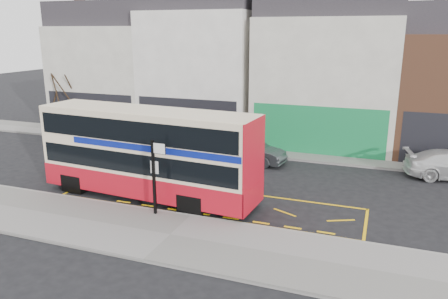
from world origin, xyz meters
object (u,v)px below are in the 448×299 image
at_px(bus_stop_post, 155,171).
at_px(street_tree_right, 376,101).
at_px(car_silver, 93,137).
at_px(car_grey, 250,151).
at_px(street_tree_left, 64,81).
at_px(double_decker_bus, 149,152).

height_order(bus_stop_post, street_tree_right, street_tree_right).
distance_m(car_silver, car_grey, 11.25).
xyz_separation_m(bus_stop_post, street_tree_left, (-14.27, 11.83, 1.92)).
relative_size(car_silver, car_grey, 0.86).
height_order(double_decker_bus, street_tree_left, street_tree_left).
height_order(bus_stop_post, car_silver, bus_stop_post).
height_order(car_grey, street_tree_right, street_tree_right).
bearing_deg(bus_stop_post, street_tree_left, 143.55).
bearing_deg(street_tree_left, street_tree_right, 2.31).
xyz_separation_m(bus_stop_post, street_tree_right, (8.20, 12.74, 1.46)).
distance_m(street_tree_left, street_tree_right, 22.49).
xyz_separation_m(car_silver, street_tree_right, (18.04, 3.75, 2.91)).
bearing_deg(street_tree_left, double_decker_bus, -37.62).
relative_size(double_decker_bus, car_silver, 2.94).
height_order(car_grey, street_tree_left, street_tree_left).
xyz_separation_m(car_grey, street_tree_right, (6.79, 3.69, 2.83)).
xyz_separation_m(double_decker_bus, street_tree_right, (9.59, 10.83, 1.30)).
distance_m(bus_stop_post, street_tree_left, 18.63).
distance_m(bus_stop_post, car_silver, 13.41).
relative_size(bus_stop_post, car_silver, 0.88).
relative_size(bus_stop_post, street_tree_right, 0.62).
bearing_deg(bus_stop_post, street_tree_right, 60.46).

